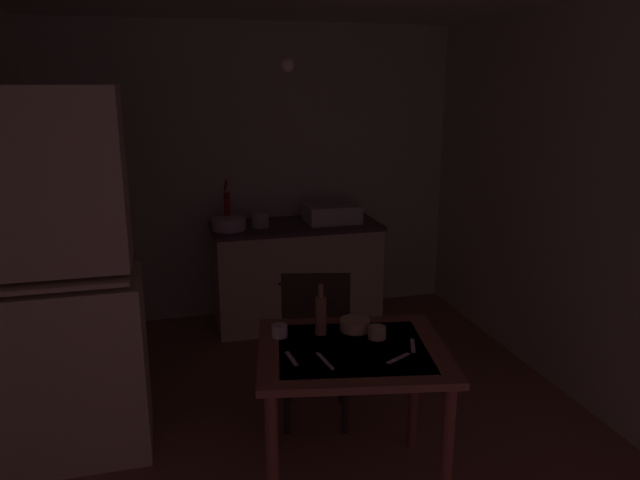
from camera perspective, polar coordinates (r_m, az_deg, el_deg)
ground_plane at (r=3.72m, az=-0.78°, el=-17.85°), size 5.06×5.06×0.00m
wall_back at (r=5.23m, az=-6.40°, el=6.31°), size 3.59×0.10×2.48m
wall_right at (r=4.04m, az=24.71°, el=2.53°), size 0.10×4.16×2.48m
hutch_cabinet at (r=3.44m, az=-23.49°, el=-4.65°), size 0.82×0.53×1.99m
counter_cabinet at (r=5.11m, az=-2.28°, el=-3.16°), size 1.39×0.64×0.86m
sink_basin at (r=5.06m, az=1.15°, el=2.59°), size 0.44×0.34×0.15m
hand_pump at (r=4.92m, az=-8.80°, el=3.16°), size 0.05×0.27×0.39m
mixing_bowl_counter at (r=4.85m, az=-8.65°, el=1.54°), size 0.27×0.27×0.10m
stoneware_crock at (r=4.90m, az=-5.69°, el=1.95°), size 0.14×0.14×0.13m
dining_table at (r=2.98m, az=3.07°, el=-12.25°), size 1.03×0.92×0.77m
chair_far_side at (r=3.56m, az=-0.43°, el=-10.06°), size 0.48×0.48×0.99m
serving_bowl_wide at (r=3.11m, az=3.32°, el=-8.02°), size 0.16×0.16×0.06m
teacup_cream at (r=3.03m, az=5.43°, el=-8.73°), size 0.09×0.09×0.06m
teacup_mint at (r=3.04m, az=-3.87°, el=-8.60°), size 0.08×0.08×0.06m
glass_bottle at (r=3.03m, az=0.08°, el=-7.05°), size 0.06×0.06×0.26m
table_knife at (r=2.79m, az=0.47°, el=-11.39°), size 0.04×0.18×0.00m
teaspoon_near_bowl at (r=2.97m, az=8.81°, el=-9.87°), size 0.07×0.15×0.00m
teaspoon_by_cup at (r=2.84m, az=7.45°, el=-11.07°), size 0.14×0.09×0.00m
serving_spoon at (r=2.82m, az=-2.72°, el=-11.18°), size 0.03×0.15×0.00m
pendant_bulb at (r=3.37m, az=-3.13°, el=16.26°), size 0.08×0.08×0.08m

